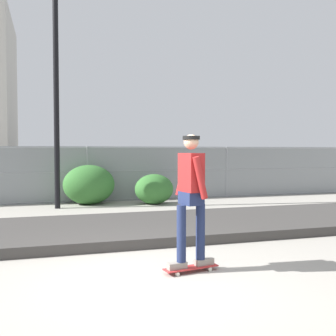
{
  "coord_description": "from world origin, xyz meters",
  "views": [
    {
      "loc": [
        -1.28,
        -4.91,
        1.7
      ],
      "look_at": [
        1.34,
        3.7,
        1.32
      ],
      "focal_mm": 42.68,
      "sensor_mm": 36.0,
      "label": 1
    }
  ],
  "objects_px": {
    "skateboard": "(191,268)",
    "street_lamp": "(56,49)",
    "skater": "(191,191)",
    "shrub_left": "(89,185)",
    "shrub_center": "(154,189)",
    "parked_car_mid": "(103,171)"
  },
  "relations": [
    {
      "from": "parked_car_mid",
      "to": "shrub_left",
      "type": "distance_m",
      "value": 4.26
    },
    {
      "from": "street_lamp",
      "to": "shrub_center",
      "type": "height_order",
      "value": "street_lamp"
    },
    {
      "from": "skateboard",
      "to": "skater",
      "type": "height_order",
      "value": "skater"
    },
    {
      "from": "skater",
      "to": "street_lamp",
      "type": "relative_size",
      "value": 0.25
    },
    {
      "from": "street_lamp",
      "to": "shrub_center",
      "type": "xyz_separation_m",
      "value": [
        2.98,
        0.09,
        -4.18
      ]
    },
    {
      "from": "parked_car_mid",
      "to": "shrub_center",
      "type": "height_order",
      "value": "parked_car_mid"
    },
    {
      "from": "skater",
      "to": "shrub_left",
      "type": "relative_size",
      "value": 1.15
    },
    {
      "from": "street_lamp",
      "to": "shrub_left",
      "type": "xyz_separation_m",
      "value": [
        0.99,
        0.64,
        -4.03
      ]
    },
    {
      "from": "shrub_left",
      "to": "shrub_center",
      "type": "relative_size",
      "value": 1.31
    },
    {
      "from": "skateboard",
      "to": "shrub_left",
      "type": "distance_m",
      "value": 7.67
    },
    {
      "from": "skater",
      "to": "parked_car_mid",
      "type": "relative_size",
      "value": 0.42
    },
    {
      "from": "skater",
      "to": "street_lamp",
      "type": "xyz_separation_m",
      "value": [
        -1.63,
        6.98,
        3.52
      ]
    },
    {
      "from": "skater",
      "to": "parked_car_mid",
      "type": "bearing_deg",
      "value": 88.18
    },
    {
      "from": "parked_car_mid",
      "to": "skateboard",
      "type": "bearing_deg",
      "value": -91.82
    },
    {
      "from": "skateboard",
      "to": "parked_car_mid",
      "type": "relative_size",
      "value": 0.18
    },
    {
      "from": "parked_car_mid",
      "to": "shrub_left",
      "type": "bearing_deg",
      "value": -103.82
    },
    {
      "from": "shrub_left",
      "to": "shrub_center",
      "type": "xyz_separation_m",
      "value": [
        2.0,
        -0.55,
        -0.15
      ]
    },
    {
      "from": "skateboard",
      "to": "shrub_left",
      "type": "xyz_separation_m",
      "value": [
        -0.64,
        7.62,
        0.57
      ]
    },
    {
      "from": "skater",
      "to": "shrub_left",
      "type": "distance_m",
      "value": 7.66
    },
    {
      "from": "skateboard",
      "to": "street_lamp",
      "type": "height_order",
      "value": "street_lamp"
    },
    {
      "from": "skateboard",
      "to": "shrub_left",
      "type": "height_order",
      "value": "shrub_left"
    },
    {
      "from": "skateboard",
      "to": "skater",
      "type": "distance_m",
      "value": 1.08
    }
  ]
}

